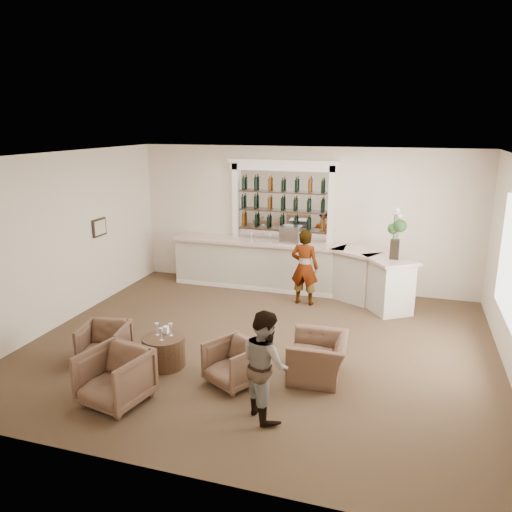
{
  "coord_description": "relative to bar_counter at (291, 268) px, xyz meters",
  "views": [
    {
      "loc": [
        2.33,
        -7.79,
        3.83
      ],
      "look_at": [
        -0.36,
        0.9,
        1.38
      ],
      "focal_mm": 35.0,
      "sensor_mm": 36.0,
      "label": 1
    }
  ],
  "objects": [
    {
      "name": "armchair_left",
      "position": [
        -2.09,
        -4.37,
        -0.24
      ],
      "size": [
        0.83,
        0.84,
        0.66
      ],
      "primitive_type": "imported",
      "rotation": [
        0.0,
        0.0,
        0.17
      ],
      "color": "brown",
      "rests_on": "ground"
    },
    {
      "name": "back_bar_alcove",
      "position": [
        -0.34,
        0.41,
        1.46
      ],
      "size": [
        2.64,
        0.25,
        3.0
      ],
      "color": "white",
      "rests_on": "ground"
    },
    {
      "name": "ground",
      "position": [
        0.16,
        -3.0,
        -0.57
      ],
      "size": [
        8.0,
        8.0,
        0.0
      ],
      "primitive_type": "plane",
      "color": "brown",
      "rests_on": "ground"
    },
    {
      "name": "sommelier",
      "position": [
        0.46,
        -0.7,
        0.25
      ],
      "size": [
        0.63,
        0.43,
        1.65
      ],
      "primitive_type": "imported",
      "rotation": [
        0.0,
        0.0,
        3.07
      ],
      "color": "gray",
      "rests_on": "ground"
    },
    {
      "name": "cocktail_table",
      "position": [
        -1.11,
        -4.18,
        -0.32
      ],
      "size": [
        0.69,
        0.69,
        0.5
      ],
      "primitive_type": "cylinder",
      "color": "brown",
      "rests_on": "ground"
    },
    {
      "name": "bar_counter",
      "position": [
        0.0,
        0.0,
        0.0
      ],
      "size": [
        5.72,
        1.8,
        1.14
      ],
      "color": "beige",
      "rests_on": "ground"
    },
    {
      "name": "room_shell",
      "position": [
        0.33,
        -2.29,
        1.77
      ],
      "size": [
        8.04,
        7.02,
        3.32
      ],
      "color": "beige",
      "rests_on": "ground"
    },
    {
      "name": "wine_glass_bar_right",
      "position": [
        -0.95,
        -0.01,
        0.67
      ],
      "size": [
        0.07,
        0.07,
        0.21
      ],
      "primitive_type": null,
      "color": "white",
      "rests_on": "bar_counter"
    },
    {
      "name": "wine_glass_tbl_b",
      "position": [
        -1.01,
        -4.1,
        0.03
      ],
      "size": [
        0.07,
        0.07,
        0.21
      ],
      "primitive_type": null,
      "color": "white",
      "rests_on": "cocktail_table"
    },
    {
      "name": "armchair_far",
      "position": [
        1.33,
        -3.81,
        -0.25
      ],
      "size": [
        0.93,
        1.04,
        0.64
      ],
      "primitive_type": "imported",
      "rotation": [
        0.0,
        0.0,
        -1.51
      ],
      "color": "brown",
      "rests_on": "ground"
    },
    {
      "name": "flower_vase",
      "position": [
        2.28,
        -0.62,
        1.16
      ],
      "size": [
        0.28,
        0.28,
        1.05
      ],
      "color": "black",
      "rests_on": "bar_counter"
    },
    {
      "name": "wine_glass_bar_left",
      "position": [
        -0.5,
        -0.01,
        0.67
      ],
      "size": [
        0.07,
        0.07,
        0.21
      ],
      "primitive_type": null,
      "color": "white",
      "rests_on": "bar_counter"
    },
    {
      "name": "espresso_machine",
      "position": [
        -0.03,
        0.05,
        0.77
      ],
      "size": [
        0.48,
        0.42,
        0.4
      ],
      "primitive_type": "cube",
      "rotation": [
        0.0,
        0.0,
        -0.07
      ],
      "color": "silver",
      "rests_on": "bar_counter"
    },
    {
      "name": "napkin_holder",
      "position": [
        -1.13,
        -4.04,
        -0.01
      ],
      "size": [
        0.08,
        0.08,
        0.12
      ],
      "primitive_type": "cube",
      "color": "white",
      "rests_on": "cocktail_table"
    },
    {
      "name": "armchair_right",
      "position": [
        0.16,
        -4.4,
        -0.24
      ],
      "size": [
        0.98,
        0.99,
        0.67
      ],
      "primitive_type": "imported",
      "rotation": [
        0.0,
        0.0,
        -0.52
      ],
      "color": "brown",
      "rests_on": "ground"
    },
    {
      "name": "guest",
      "position": [
        0.84,
        -5.06,
        0.17
      ],
      "size": [
        0.9,
        0.92,
        1.49
      ],
      "primitive_type": "imported",
      "rotation": [
        0.0,
        0.0,
        2.29
      ],
      "color": "gray",
      "rests_on": "ground"
    },
    {
      "name": "wine_glass_tbl_c",
      "position": [
        -1.07,
        -4.31,
        0.03
      ],
      "size": [
        0.07,
        0.07,
        0.21
      ],
      "primitive_type": null,
      "color": "white",
      "rests_on": "cocktail_table"
    },
    {
      "name": "wine_glass_tbl_a",
      "position": [
        -1.23,
        -4.15,
        0.03
      ],
      "size": [
        0.07,
        0.07,
        0.21
      ],
      "primitive_type": null,
      "color": "white",
      "rests_on": "cocktail_table"
    },
    {
      "name": "armchair_center",
      "position": [
        -1.24,
        -5.38,
        -0.18
      ],
      "size": [
        0.99,
        1.01,
        0.78
      ],
      "primitive_type": "imported",
      "rotation": [
        0.0,
        0.0,
        -0.21
      ],
      "color": "brown",
      "rests_on": "ground"
    }
  ]
}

